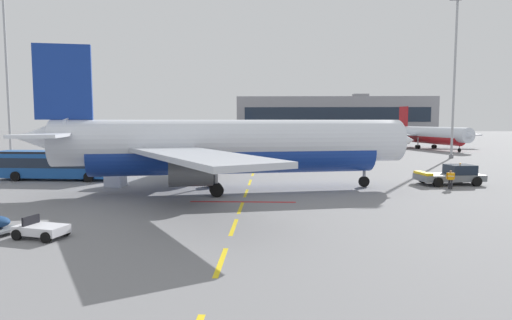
{
  "coord_description": "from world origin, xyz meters",
  "views": [
    {
      "loc": [
        20.22,
        -10.33,
        6.15
      ],
      "look_at": [
        18.53,
        34.46,
        2.05
      ],
      "focal_mm": 30.49,
      "sensor_mm": 36.0,
      "label": 1
    }
  ],
  "objects_px": {
    "apron_light_mast_far": "(455,59)",
    "pushback_tug": "(451,175)",
    "airliner_mid_left": "(429,135)",
    "fuel_service_truck": "(122,155)",
    "uld_cargo_container": "(115,178)",
    "airliner_foreground": "(230,146)",
    "ground_crew_worker": "(451,178)",
    "apron_shuttle_bus": "(56,163)",
    "apron_light_mast_near": "(5,43)"
  },
  "relations": [
    {
      "from": "apron_shuttle_bus",
      "to": "apron_light_mast_far",
      "type": "distance_m",
      "value": 60.27
    },
    {
      "from": "fuel_service_truck",
      "to": "apron_light_mast_near",
      "type": "relative_size",
      "value": 0.25
    },
    {
      "from": "ground_crew_worker",
      "to": "uld_cargo_container",
      "type": "xyz_separation_m",
      "value": [
        -30.55,
        0.45,
        -0.17
      ]
    },
    {
      "from": "apron_light_mast_far",
      "to": "pushback_tug",
      "type": "bearing_deg",
      "value": -111.98
    },
    {
      "from": "ground_crew_worker",
      "to": "uld_cargo_container",
      "type": "distance_m",
      "value": 30.55
    },
    {
      "from": "apron_shuttle_bus",
      "to": "uld_cargo_container",
      "type": "xyz_separation_m",
      "value": [
        7.7,
        -4.24,
        -0.95
      ]
    },
    {
      "from": "pushback_tug",
      "to": "uld_cargo_container",
      "type": "relative_size",
      "value": 3.74
    },
    {
      "from": "apron_shuttle_bus",
      "to": "apron_light_mast_far",
      "type": "xyz_separation_m",
      "value": [
        51.49,
        27.91,
        14.2
      ]
    },
    {
      "from": "pushback_tug",
      "to": "uld_cargo_container",
      "type": "bearing_deg",
      "value": -175.49
    },
    {
      "from": "pushback_tug",
      "to": "uld_cargo_container",
      "type": "xyz_separation_m",
      "value": [
        -31.83,
        -2.51,
        -0.1
      ]
    },
    {
      "from": "ground_crew_worker",
      "to": "apron_light_mast_far",
      "type": "distance_m",
      "value": 38.24
    },
    {
      "from": "airliner_foreground",
      "to": "uld_cargo_container",
      "type": "distance_m",
      "value": 11.55
    },
    {
      "from": "uld_cargo_container",
      "to": "apron_shuttle_bus",
      "type": "bearing_deg",
      "value": 151.16
    },
    {
      "from": "uld_cargo_container",
      "to": "apron_light_mast_far",
      "type": "bearing_deg",
      "value": 36.29
    },
    {
      "from": "airliner_mid_left",
      "to": "fuel_service_truck",
      "type": "bearing_deg",
      "value": -143.5
    },
    {
      "from": "pushback_tug",
      "to": "apron_light_mast_far",
      "type": "distance_m",
      "value": 35.33
    },
    {
      "from": "airliner_foreground",
      "to": "fuel_service_truck",
      "type": "distance_m",
      "value": 23.86
    },
    {
      "from": "airliner_mid_left",
      "to": "uld_cargo_container",
      "type": "height_order",
      "value": "airliner_mid_left"
    },
    {
      "from": "apron_shuttle_bus",
      "to": "fuel_service_truck",
      "type": "xyz_separation_m",
      "value": [
        2.88,
        11.44,
        -0.1
      ]
    },
    {
      "from": "ground_crew_worker",
      "to": "apron_light_mast_near",
      "type": "height_order",
      "value": "apron_light_mast_near"
    },
    {
      "from": "airliner_foreground",
      "to": "apron_shuttle_bus",
      "type": "relative_size",
      "value": 2.85
    },
    {
      "from": "airliner_foreground",
      "to": "apron_light_mast_far",
      "type": "bearing_deg",
      "value": 46.17
    },
    {
      "from": "apron_shuttle_bus",
      "to": "apron_light_mast_far",
      "type": "bearing_deg",
      "value": 28.46
    },
    {
      "from": "airliner_mid_left",
      "to": "apron_shuttle_bus",
      "type": "height_order",
      "value": "airliner_mid_left"
    },
    {
      "from": "apron_shuttle_bus",
      "to": "apron_light_mast_near",
      "type": "height_order",
      "value": "apron_light_mast_near"
    },
    {
      "from": "pushback_tug",
      "to": "fuel_service_truck",
      "type": "relative_size",
      "value": 0.86
    },
    {
      "from": "pushback_tug",
      "to": "fuel_service_truck",
      "type": "xyz_separation_m",
      "value": [
        -36.65,
        13.18,
        0.74
      ]
    },
    {
      "from": "fuel_service_truck",
      "to": "apron_light_mast_near",
      "type": "xyz_separation_m",
      "value": [
        -21.7,
        11.34,
        16.39
      ]
    },
    {
      "from": "airliner_foreground",
      "to": "ground_crew_worker",
      "type": "relative_size",
      "value": 20.27
    },
    {
      "from": "airliner_mid_left",
      "to": "apron_light_mast_near",
      "type": "xyz_separation_m",
      "value": [
        -74.85,
        -27.99,
        14.99
      ]
    },
    {
      "from": "pushback_tug",
      "to": "apron_light_mast_far",
      "type": "xyz_separation_m",
      "value": [
        11.96,
        29.64,
        15.05
      ]
    },
    {
      "from": "ground_crew_worker",
      "to": "apron_light_mast_near",
      "type": "xyz_separation_m",
      "value": [
        -57.08,
        27.48,
        17.06
      ]
    },
    {
      "from": "apron_shuttle_bus",
      "to": "airliner_foreground",
      "type": "bearing_deg",
      "value": -18.81
    },
    {
      "from": "airliner_foreground",
      "to": "ground_crew_worker",
      "type": "xyz_separation_m",
      "value": [
        19.64,
        1.65,
        -2.98
      ]
    },
    {
      "from": "apron_shuttle_bus",
      "to": "ground_crew_worker",
      "type": "relative_size",
      "value": 7.11
    },
    {
      "from": "airliner_foreground",
      "to": "ground_crew_worker",
      "type": "distance_m",
      "value": 19.93
    },
    {
      "from": "uld_cargo_container",
      "to": "pushback_tug",
      "type": "bearing_deg",
      "value": 4.51
    },
    {
      "from": "ground_crew_worker",
      "to": "airliner_foreground",
      "type": "bearing_deg",
      "value": -175.2
    },
    {
      "from": "airliner_mid_left",
      "to": "ground_crew_worker",
      "type": "height_order",
      "value": "airliner_mid_left"
    },
    {
      "from": "airliner_foreground",
      "to": "apron_shuttle_bus",
      "type": "height_order",
      "value": "airliner_foreground"
    },
    {
      "from": "apron_shuttle_bus",
      "to": "ground_crew_worker",
      "type": "xyz_separation_m",
      "value": [
        38.25,
        -4.69,
        -0.78
      ]
    },
    {
      "from": "ground_crew_worker",
      "to": "uld_cargo_container",
      "type": "height_order",
      "value": "ground_crew_worker"
    },
    {
      "from": "apron_shuttle_bus",
      "to": "fuel_service_truck",
      "type": "relative_size",
      "value": 1.64
    },
    {
      "from": "apron_light_mast_far",
      "to": "airliner_mid_left",
      "type": "bearing_deg",
      "value": 78.79
    },
    {
      "from": "ground_crew_worker",
      "to": "apron_light_mast_near",
      "type": "bearing_deg",
      "value": 154.29
    },
    {
      "from": "apron_light_mast_far",
      "to": "fuel_service_truck",
      "type": "bearing_deg",
      "value": -161.29
    },
    {
      "from": "airliner_foreground",
      "to": "apron_light_mast_near",
      "type": "xyz_separation_m",
      "value": [
        -37.44,
        29.13,
        14.09
      ]
    },
    {
      "from": "airliner_mid_left",
      "to": "uld_cargo_container",
      "type": "xyz_separation_m",
      "value": [
        -48.32,
        -55.02,
        -2.25
      ]
    },
    {
      "from": "airliner_foreground",
      "to": "uld_cargo_container",
      "type": "bearing_deg",
      "value": 169.11
    },
    {
      "from": "uld_cargo_container",
      "to": "apron_light_mast_far",
      "type": "height_order",
      "value": "apron_light_mast_far"
    }
  ]
}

